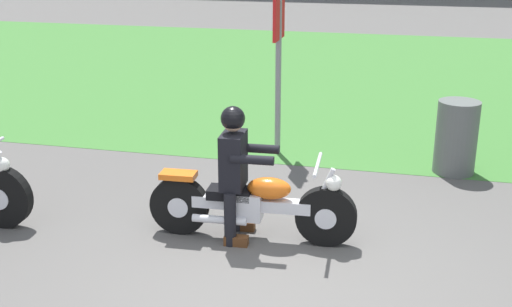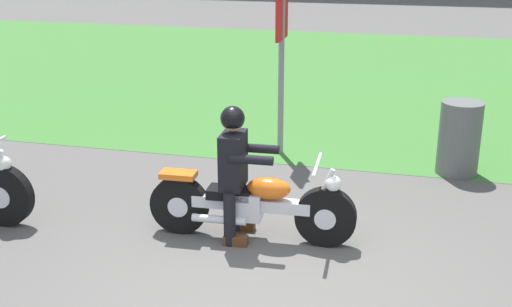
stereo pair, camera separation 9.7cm
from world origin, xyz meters
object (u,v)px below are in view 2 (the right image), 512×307
at_px(trash_can, 459,138).
at_px(sign_banner, 282,30).
at_px(motorcycle_lead, 252,204).
at_px(rider_lead, 235,163).

distance_m(trash_can, sign_banner, 2.70).
relative_size(motorcycle_lead, rider_lead, 1.53).
height_order(motorcycle_lead, sign_banner, sign_banner).
distance_m(motorcycle_lead, trash_can, 3.24).
relative_size(motorcycle_lead, trash_can, 2.23).
bearing_deg(rider_lead, trash_can, 44.81).
distance_m(motorcycle_lead, sign_banner, 3.05).
distance_m(motorcycle_lead, rider_lead, 0.46).
bearing_deg(motorcycle_lead, trash_can, 46.94).
xyz_separation_m(rider_lead, sign_banner, (-0.13, 2.72, 0.92)).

